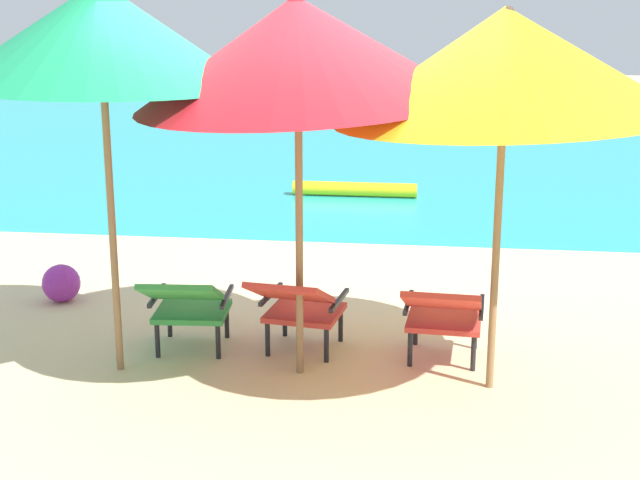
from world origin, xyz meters
TOP-DOWN VIEW (x-y plane):
  - ground_plane at (0.00, 4.00)m, footprint 40.00×40.00m
  - ocean_band at (0.00, 11.91)m, footprint 40.00×18.00m
  - swim_buoy at (-0.18, 5.20)m, footprint 1.60×0.18m
  - lounge_chair_left at (-0.88, -0.34)m, footprint 0.60×0.91m
  - lounge_chair_center at (-0.10, -0.26)m, footprint 0.65×0.94m
  - lounge_chair_right at (0.93, -0.30)m, footprint 0.59×0.91m
  - beach_umbrella_left at (-1.30, -0.63)m, footprint 2.09×2.08m
  - beach_umbrella_center at (-0.04, -0.53)m, footprint 3.00×2.99m
  - beach_umbrella_right at (1.25, -0.61)m, footprint 2.29×2.26m
  - beach_ball at (-2.28, 0.72)m, footprint 0.32×0.32m

SIDE VIEW (x-z plane):
  - ground_plane at x=0.00m, z-range 0.00..0.00m
  - ocean_band at x=0.00m, z-range 0.00..0.01m
  - swim_buoy at x=-0.18m, z-range 0.01..0.19m
  - beach_ball at x=-2.28m, z-range 0.00..0.32m
  - lounge_chair_left at x=-0.88m, z-range 0.06..0.75m
  - lounge_chair_center at x=-0.10m, z-range 0.06..0.75m
  - lounge_chair_right at x=0.93m, z-range 0.06..0.75m
  - beach_umbrella_right at x=1.25m, z-range 0.87..3.40m
  - beach_umbrella_center at x=-0.04m, z-range 0.90..3.50m
  - beach_umbrella_left at x=-1.30m, z-range 0.98..3.62m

